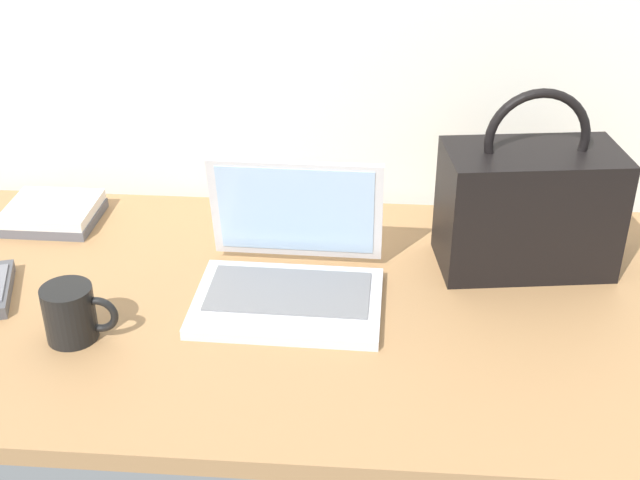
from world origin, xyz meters
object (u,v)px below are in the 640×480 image
(laptop, at_px, (291,269))
(book_stack, at_px, (53,213))
(handbag, at_px, (528,206))
(coffee_mug, at_px, (72,313))

(laptop, bearing_deg, book_stack, 155.99)
(handbag, relative_size, book_stack, 1.88)
(handbag, height_order, book_stack, handbag)
(coffee_mug, height_order, handbag, handbag)
(handbag, bearing_deg, book_stack, 174.23)
(laptop, distance_m, book_stack, 0.55)
(coffee_mug, height_order, book_stack, coffee_mug)
(laptop, xyz_separation_m, book_stack, (-0.50, 0.22, -0.03))
(coffee_mug, xyz_separation_m, handbag, (0.73, 0.29, 0.07))
(coffee_mug, relative_size, handbag, 0.36)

